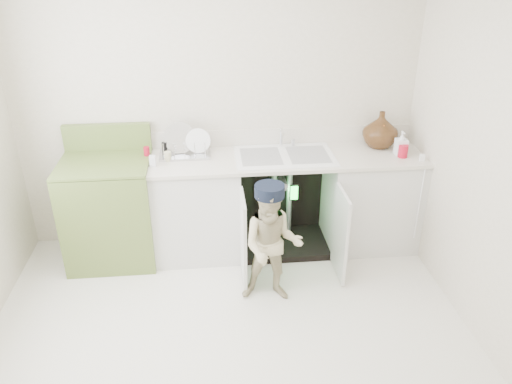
{
  "coord_description": "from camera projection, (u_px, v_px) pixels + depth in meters",
  "views": [
    {
      "loc": [
        -0.1,
        -2.72,
        2.54
      ],
      "look_at": [
        0.25,
        0.7,
        0.82
      ],
      "focal_mm": 35.0,
      "sensor_mm": 36.0,
      "label": 1
    }
  ],
  "objects": [
    {
      "name": "avocado_stove",
      "position": [
        111.0,
        209.0,
        4.32
      ],
      "size": [
        0.74,
        0.65,
        1.15
      ],
      "color": "olive",
      "rests_on": "ground"
    },
    {
      "name": "repair_worker",
      "position": [
        272.0,
        244.0,
        3.78
      ],
      "size": [
        0.53,
        0.63,
        0.98
      ],
      "rotation": [
        0.0,
        0.0,
        -0.15
      ],
      "color": "beige",
      "rests_on": "ground"
    },
    {
      "name": "counter_run",
      "position": [
        286.0,
        200.0,
        4.48
      ],
      "size": [
        2.44,
        1.02,
        1.22
      ],
      "color": "silver",
      "rests_on": "ground"
    },
    {
      "name": "room_shell",
      "position": [
        226.0,
        182.0,
        3.01
      ],
      "size": [
        6.0,
        5.5,
        1.26
      ],
      "color": "beige",
      "rests_on": "ground"
    },
    {
      "name": "ground",
      "position": [
        231.0,
        340.0,
        3.57
      ],
      "size": [
        3.5,
        3.5,
        0.0
      ],
      "primitive_type": "plane",
      "color": "beige",
      "rests_on": "ground"
    }
  ]
}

